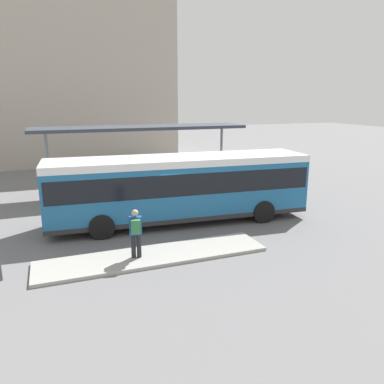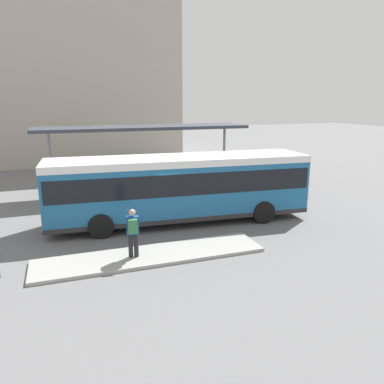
{
  "view_description": "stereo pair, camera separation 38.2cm",
  "coord_description": "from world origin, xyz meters",
  "px_view_note": "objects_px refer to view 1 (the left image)",
  "views": [
    {
      "loc": [
        -5.34,
        -15.4,
        5.41
      ],
      "look_at": [
        0.58,
        0.0,
        1.35
      ],
      "focal_mm": 35.0,
      "sensor_mm": 36.0,
      "label": 1
    },
    {
      "loc": [
        -4.98,
        -15.53,
        5.41
      ],
      "look_at": [
        0.58,
        0.0,
        1.35
      ],
      "focal_mm": 35.0,
      "sensor_mm": 36.0,
      "label": 2
    }
  ],
  "objects_px": {
    "pedestrian_waiting": "(136,231)",
    "bicycle_yellow": "(294,188)",
    "city_bus": "(180,184)",
    "bicycle_red": "(283,186)",
    "potted_planter_near_shelter": "(182,186)"
  },
  "relations": [
    {
      "from": "city_bus",
      "to": "pedestrian_waiting",
      "type": "relative_size",
      "value": 6.8
    },
    {
      "from": "pedestrian_waiting",
      "to": "bicycle_yellow",
      "type": "height_order",
      "value": "pedestrian_waiting"
    },
    {
      "from": "bicycle_yellow",
      "to": "bicycle_red",
      "type": "bearing_deg",
      "value": 4.93
    },
    {
      "from": "city_bus",
      "to": "pedestrian_waiting",
      "type": "height_order",
      "value": "city_bus"
    },
    {
      "from": "pedestrian_waiting",
      "to": "potted_planter_near_shelter",
      "type": "relative_size",
      "value": 1.31
    },
    {
      "from": "city_bus",
      "to": "bicycle_yellow",
      "type": "bearing_deg",
      "value": 21.12
    },
    {
      "from": "bicycle_yellow",
      "to": "pedestrian_waiting",
      "type": "bearing_deg",
      "value": 109.61
    },
    {
      "from": "bicycle_yellow",
      "to": "potted_planter_near_shelter",
      "type": "relative_size",
      "value": 1.35
    },
    {
      "from": "bicycle_yellow",
      "to": "bicycle_red",
      "type": "xyz_separation_m",
      "value": [
        -0.21,
        0.81,
        -0.05
      ]
    },
    {
      "from": "bicycle_yellow",
      "to": "potted_planter_near_shelter",
      "type": "xyz_separation_m",
      "value": [
        -6.39,
        1.69,
        0.29
      ]
    },
    {
      "from": "city_bus",
      "to": "bicycle_red",
      "type": "xyz_separation_m",
      "value": [
        7.73,
        3.25,
        -1.42
      ]
    },
    {
      "from": "pedestrian_waiting",
      "to": "bicycle_red",
      "type": "xyz_separation_m",
      "value": [
        10.56,
        6.78,
        -0.77
      ]
    },
    {
      "from": "city_bus",
      "to": "bicycle_yellow",
      "type": "relative_size",
      "value": 6.6
    },
    {
      "from": "bicycle_yellow",
      "to": "bicycle_red",
      "type": "distance_m",
      "value": 0.84
    },
    {
      "from": "potted_planter_near_shelter",
      "to": "city_bus",
      "type": "bearing_deg",
      "value": -110.58
    }
  ]
}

